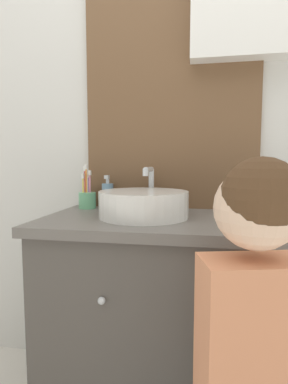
{
  "coord_description": "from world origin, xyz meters",
  "views": [
    {
      "loc": [
        0.05,
        -0.77,
        0.99
      ],
      "look_at": [
        -0.14,
        0.29,
        0.88
      ],
      "focal_mm": 28.0,
      "sensor_mm": 36.0,
      "label": 1
    }
  ],
  "objects_px": {
    "toothbrush_holder": "(87,198)",
    "child_figure": "(252,348)",
    "soap_dispenser": "(108,195)",
    "sink_basin": "(144,203)"
  },
  "relations": [
    {
      "from": "toothbrush_holder",
      "to": "soap_dispenser",
      "type": "relative_size",
      "value": 1.32
    },
    {
      "from": "sink_basin",
      "to": "child_figure",
      "type": "distance_m",
      "value": 0.62
    },
    {
      "from": "soap_dispenser",
      "to": "child_figure",
      "type": "height_order",
      "value": "child_figure"
    },
    {
      "from": "sink_basin",
      "to": "soap_dispenser",
      "type": "relative_size",
      "value": 2.62
    },
    {
      "from": "toothbrush_holder",
      "to": "child_figure",
      "type": "relative_size",
      "value": 0.2
    },
    {
      "from": "sink_basin",
      "to": "toothbrush_holder",
      "type": "height_order",
      "value": "toothbrush_holder"
    },
    {
      "from": "sink_basin",
      "to": "child_figure",
      "type": "height_order",
      "value": "child_figure"
    },
    {
      "from": "soap_dispenser",
      "to": "toothbrush_holder",
      "type": "bearing_deg",
      "value": -166.39
    },
    {
      "from": "soap_dispenser",
      "to": "child_figure",
      "type": "xyz_separation_m",
      "value": [
        0.52,
        -0.66,
        -0.25
      ]
    },
    {
      "from": "sink_basin",
      "to": "toothbrush_holder",
      "type": "relative_size",
      "value": 1.98
    }
  ]
}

